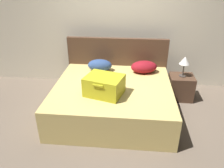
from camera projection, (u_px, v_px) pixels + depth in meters
ground_plane at (110, 127)px, 3.47m from camera, size 12.00×12.00×0.00m
back_wall at (119, 21)px, 4.34m from camera, size 8.00×0.10×2.60m
bed at (113, 100)px, 3.70m from camera, size 1.90×1.75×0.52m
headboard at (117, 64)px, 4.39m from camera, size 1.94×0.08×1.06m
hard_case_large at (104, 85)px, 3.28m from camera, size 0.63×0.55×0.29m
pillow_near_headboard at (100, 65)px, 4.08m from camera, size 0.45×0.27×0.22m
pillow_center_head at (144, 67)px, 4.01m from camera, size 0.52×0.39×0.22m
nightstand at (181, 87)px, 4.16m from camera, size 0.44×0.40×0.46m
table_lamp at (185, 61)px, 3.93m from camera, size 0.19×0.19×0.38m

